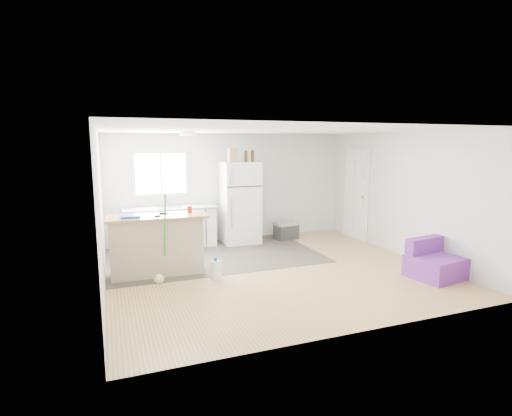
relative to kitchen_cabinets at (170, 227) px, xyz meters
The scene contains 19 objects.
room 2.73m from the kitchen_cabinets, 56.95° to the right, with size 5.51×5.01×2.41m.
vinyl_zone 1.26m from the kitchen_cabinets, 53.36° to the right, with size 4.05×2.50×0.00m, color #312B25.
window 1.15m from the kitchen_cabinets, 112.49° to the left, with size 1.18×0.06×0.98m.
interior_door 4.25m from the kitchen_cabinets, ahead, with size 0.11×0.92×2.10m.
ceiling_fixture 2.18m from the kitchen_cabinets, 76.98° to the right, with size 0.30×0.30×0.07m, color white.
kitchen_cabinets is the anchor object (origin of this frame).
peninsula 1.77m from the kitchen_cabinets, 105.78° to the right, with size 1.65×0.67×1.01m.
refrigerator 1.59m from the kitchen_cabinets, ahead, with size 0.80×0.76×1.78m.
cooler 2.62m from the kitchen_cabinets, ahead, with size 0.58×0.44×0.40m.
purple_seat 5.12m from the kitchen_cabinets, 42.78° to the right, with size 0.86×0.82×0.62m.
cleaner_jug 2.30m from the kitchen_cabinets, 80.29° to the right, with size 0.18×0.16×0.34m.
mop 2.21m from the kitchen_cabinets, 102.84° to the right, with size 0.23×0.40×1.43m.
red_cup 1.76m from the kitchen_cabinets, 86.49° to the right, with size 0.08×0.08×0.12m, color red.
blue_tray 2.07m from the kitchen_cabinets, 116.67° to the right, with size 0.30×0.22×0.04m, color blue.
tool_a 1.74m from the kitchen_cabinets, 101.93° to the right, with size 0.14×0.05×0.03m, color black.
tool_b 1.98m from the kitchen_cabinets, 104.36° to the right, with size 0.10×0.04×0.03m, color black.
cardboard_box 2.02m from the kitchen_cabinets, ahead, with size 0.20×0.10×0.30m, color #A0825B.
bottle_left 2.21m from the kitchen_cabinets, ahead, with size 0.07×0.07×0.25m, color #391F0A.
bottle_right 2.35m from the kitchen_cabinets, ahead, with size 0.07×0.07×0.25m, color #391F0A.
Camera 1 is at (-2.64, -6.17, 2.18)m, focal length 28.00 mm.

